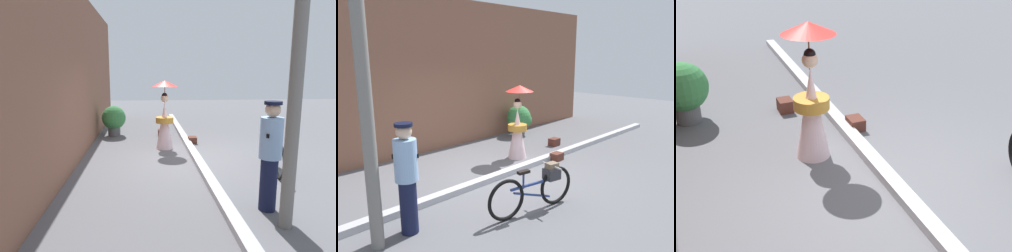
% 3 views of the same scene
% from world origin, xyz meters
% --- Properties ---
extents(ground_plane, '(30.00, 30.00, 0.00)m').
position_xyz_m(ground_plane, '(0.00, 0.00, 0.00)').
color(ground_plane, slate).
extents(sidewalk_curb, '(14.00, 0.20, 0.12)m').
position_xyz_m(sidewalk_curb, '(0.00, 0.00, 0.06)').
color(sidewalk_curb, '#B2B2B7').
rests_on(sidewalk_curb, ground_plane).
extents(person_with_parasol, '(0.72, 0.72, 1.89)m').
position_xyz_m(person_with_parasol, '(1.14, 0.69, 0.91)').
color(person_with_parasol, silver).
rests_on(person_with_parasol, ground_plane).
extents(potted_plant_by_door, '(0.81, 0.79, 1.01)m').
position_xyz_m(potted_plant_by_door, '(2.96, 2.26, 0.56)').
color(potted_plant_by_door, '#59595B').
rests_on(potted_plant_by_door, ground_plane).
extents(backpack_on_pavement, '(0.30, 0.24, 0.19)m').
position_xyz_m(backpack_on_pavement, '(1.67, -0.19, 0.10)').
color(backpack_on_pavement, '#592D23').
rests_on(backpack_on_pavement, ground_plane).
extents(backpack_spare, '(0.30, 0.24, 0.22)m').
position_xyz_m(backpack_spare, '(2.75, 0.68, 0.11)').
color(backpack_spare, '#592D23').
rests_on(backpack_spare, ground_plane).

